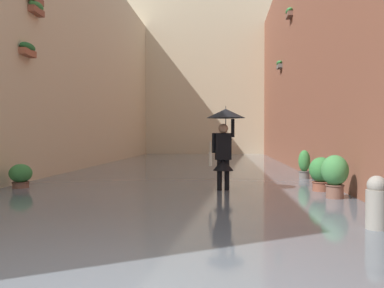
{
  "coord_description": "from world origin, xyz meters",
  "views": [
    {
      "loc": [
        -1.41,
        3.44,
        1.45
      ],
      "look_at": [
        -0.55,
        -7.59,
        1.22
      ],
      "focal_mm": 39.03,
      "sensor_mm": 36.0,
      "label": 1
    }
  ],
  "objects_px": {
    "potted_plant_far_left": "(304,165)",
    "potted_plant_far_right": "(21,176)",
    "person_wading": "(224,135)",
    "potted_plant_near_left": "(335,175)",
    "mooring_bollard": "(377,207)",
    "potted_plant_mid_left": "(321,174)"
  },
  "relations": [
    {
      "from": "potted_plant_near_left",
      "to": "mooring_bollard",
      "type": "distance_m",
      "value": 2.92
    },
    {
      "from": "person_wading",
      "to": "potted_plant_far_left",
      "type": "relative_size",
      "value": 2.18
    },
    {
      "from": "potted_plant_far_right",
      "to": "potted_plant_near_left",
      "type": "height_order",
      "value": "potted_plant_near_left"
    },
    {
      "from": "potted_plant_near_left",
      "to": "mooring_bollard",
      "type": "relative_size",
      "value": 1.17
    },
    {
      "from": "person_wading",
      "to": "potted_plant_mid_left",
      "type": "bearing_deg",
      "value": -179.22
    },
    {
      "from": "person_wading",
      "to": "potted_plant_far_right",
      "type": "distance_m",
      "value": 5.23
    },
    {
      "from": "potted_plant_near_left",
      "to": "potted_plant_far_left",
      "type": "xyz_separation_m",
      "value": [
        -0.14,
        -4.07,
        -0.09
      ]
    },
    {
      "from": "person_wading",
      "to": "potted_plant_mid_left",
      "type": "distance_m",
      "value": 2.49
    },
    {
      "from": "person_wading",
      "to": "potted_plant_near_left",
      "type": "relative_size",
      "value": 2.09
    },
    {
      "from": "potted_plant_far_right",
      "to": "potted_plant_mid_left",
      "type": "bearing_deg",
      "value": 179.81
    },
    {
      "from": "potted_plant_mid_left",
      "to": "potted_plant_far_left",
      "type": "xyz_separation_m",
      "value": [
        -0.16,
        -2.93,
        -0.01
      ]
    },
    {
      "from": "person_wading",
      "to": "potted_plant_mid_left",
      "type": "height_order",
      "value": "person_wading"
    },
    {
      "from": "mooring_bollard",
      "to": "potted_plant_mid_left",
      "type": "bearing_deg",
      "value": -92.18
    },
    {
      "from": "person_wading",
      "to": "mooring_bollard",
      "type": "xyz_separation_m",
      "value": [
        -2.15,
        4.02,
        -1.03
      ]
    },
    {
      "from": "mooring_bollard",
      "to": "person_wading",
      "type": "bearing_deg",
      "value": -61.88
    },
    {
      "from": "person_wading",
      "to": "mooring_bollard",
      "type": "height_order",
      "value": "person_wading"
    },
    {
      "from": "potted_plant_far_left",
      "to": "potted_plant_far_right",
      "type": "bearing_deg",
      "value": 20.96
    },
    {
      "from": "potted_plant_mid_left",
      "to": "potted_plant_far_left",
      "type": "relative_size",
      "value": 0.94
    },
    {
      "from": "potted_plant_far_left",
      "to": "mooring_bollard",
      "type": "relative_size",
      "value": 1.13
    },
    {
      "from": "person_wading",
      "to": "potted_plant_far_left",
      "type": "height_order",
      "value": "person_wading"
    },
    {
      "from": "potted_plant_mid_left",
      "to": "potted_plant_far_left",
      "type": "distance_m",
      "value": 2.93
    },
    {
      "from": "potted_plant_far_right",
      "to": "mooring_bollard",
      "type": "height_order",
      "value": "mooring_bollard"
    }
  ]
}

